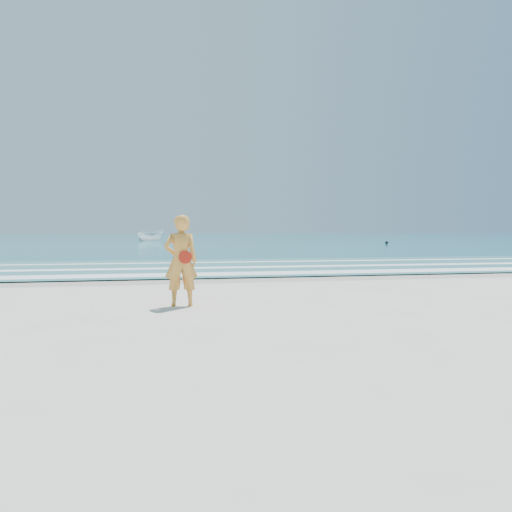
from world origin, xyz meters
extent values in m
plane|color=silver|center=(0.00, 0.00, 0.00)|extent=(400.00, 400.00, 0.00)
cube|color=#B2A893|center=(0.00, 9.00, 0.00)|extent=(400.00, 2.40, 0.00)
cube|color=#19727F|center=(0.00, 105.00, 0.02)|extent=(400.00, 190.00, 0.04)
cube|color=#59B7AD|center=(0.00, 14.00, 0.04)|extent=(400.00, 10.00, 0.01)
cube|color=white|center=(0.00, 10.30, 0.05)|extent=(400.00, 1.40, 0.01)
cube|color=white|center=(0.00, 13.20, 0.05)|extent=(400.00, 0.90, 0.01)
cube|color=white|center=(0.00, 16.50, 0.05)|extent=(400.00, 0.60, 0.01)
imported|color=white|center=(-2.49, 63.92, 0.81)|extent=(4.24, 2.94, 1.53)
sphere|color=black|center=(22.72, 43.31, 0.21)|extent=(0.34, 0.34, 0.34)
imported|color=orange|center=(-1.37, 3.54, 0.95)|extent=(0.71, 0.48, 1.89)
cylinder|color=red|center=(-1.29, 3.36, 1.03)|extent=(0.27, 0.08, 0.27)
camera|label=1|loc=(-1.89, -6.84, 1.58)|focal=35.00mm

